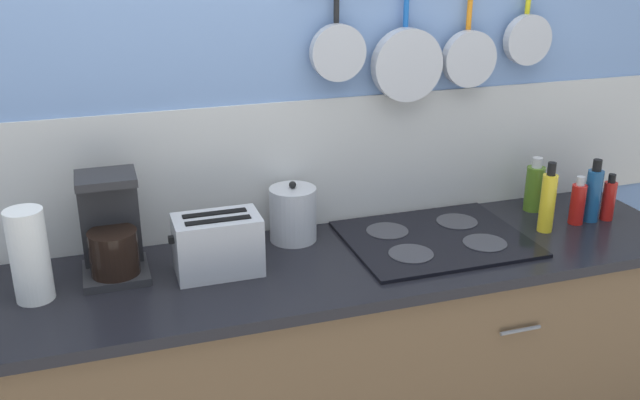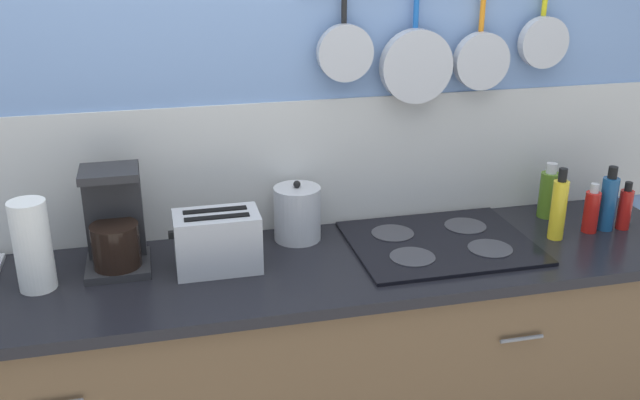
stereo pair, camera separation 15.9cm
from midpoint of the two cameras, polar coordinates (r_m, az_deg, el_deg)
name	(u,v)px [view 1 (the left image)]	position (r m, az deg, el deg)	size (l,w,h in m)	color
wall_back	(258,120)	(2.37, -6.89, 6.33)	(7.20, 0.13, 2.60)	#7293C6
cabinet_base	(289,392)	(2.44, -4.46, -15.14)	(2.68, 0.56, 0.85)	brown
countertop	(286,272)	(2.21, -4.79, -5.81)	(2.72, 0.58, 0.03)	black
paper_towel_roll	(29,255)	(2.15, -24.22, -4.11)	(0.10, 0.10, 0.27)	white
coffee_maker	(112,234)	(2.22, -18.32, -2.63)	(0.19, 0.19, 0.32)	#262628
toaster	(218,245)	(2.16, -10.29, -3.58)	(0.27, 0.15, 0.18)	#B7BABF
kettle	(293,214)	(2.35, -4.12, -1.16)	(0.16, 0.16, 0.21)	#B7BABF
cooktop	(435,239)	(2.39, 7.31, -3.11)	(0.59, 0.47, 0.01)	black
bottle_dish_soap	(548,201)	(2.51, 16.04, -0.12)	(0.05, 0.05, 0.25)	yellow
bottle_sesame_oil	(534,187)	(2.69, 15.18, 0.98)	(0.07, 0.07, 0.20)	#4C721E
bottle_cooking_wine	(578,203)	(2.61, 18.30, -0.25)	(0.05, 0.05, 0.17)	red
bottle_hot_sauce	(593,194)	(2.65, 19.42, 0.44)	(0.06, 0.06, 0.23)	navy
bottle_vinegar	(609,200)	(2.69, 20.55, 0.01)	(0.05, 0.05, 0.17)	red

